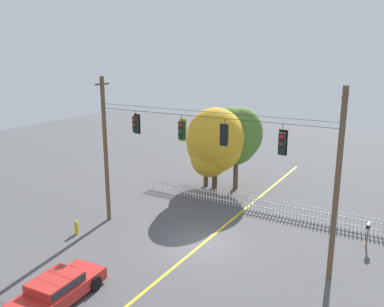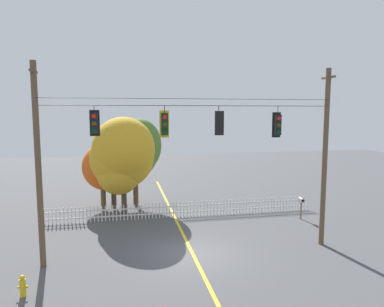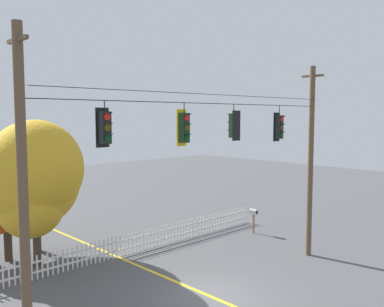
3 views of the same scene
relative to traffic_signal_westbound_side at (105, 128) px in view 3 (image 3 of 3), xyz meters
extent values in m
plane|color=#4C4C4F|center=(4.37, -0.01, -6.29)|extent=(80.00, 80.00, 0.00)
cube|color=gold|center=(4.37, -0.01, -6.29)|extent=(0.16, 36.00, 0.01)
cylinder|color=brown|center=(-2.38, -0.01, -1.84)|extent=(0.26, 0.26, 8.90)
cylinder|color=brown|center=(11.11, -0.01, -1.84)|extent=(0.26, 0.26, 8.90)
cube|color=brown|center=(-2.38, -0.01, 2.16)|extent=(0.10, 1.10, 0.10)
cube|color=brown|center=(11.11, -0.01, 2.16)|extent=(0.10, 1.10, 0.10)
cylinder|color=black|center=(4.37, -0.01, 0.76)|extent=(13.30, 0.02, 0.02)
cylinder|color=black|center=(4.37, -0.26, 1.06)|extent=(13.30, 0.02, 0.02)
cylinder|color=black|center=(0.00, -0.01, 0.61)|extent=(0.03, 0.03, 0.31)
cube|color=black|center=(0.00, 0.12, 0.00)|extent=(0.43, 0.02, 1.14)
cube|color=black|center=(0.00, -0.01, 0.00)|extent=(0.30, 0.24, 0.92)
cylinder|color=red|center=(0.00, -0.14, 0.30)|extent=(0.20, 0.03, 0.20)
cube|color=black|center=(0.00, -0.19, 0.42)|extent=(0.22, 0.12, 0.06)
cylinder|color=#463B09|center=(0.00, -0.14, 0.00)|extent=(0.20, 0.03, 0.20)
cube|color=black|center=(0.00, -0.19, 0.11)|extent=(0.22, 0.12, 0.06)
cylinder|color=#073513|center=(0.00, -0.14, -0.31)|extent=(0.20, 0.03, 0.20)
cube|color=black|center=(0.00, -0.19, -0.20)|extent=(0.22, 0.12, 0.06)
cylinder|color=black|center=(3.06, -0.01, 0.60)|extent=(0.03, 0.03, 0.34)
cube|color=yellow|center=(3.06, 0.12, -0.07)|extent=(0.43, 0.02, 1.23)
cube|color=black|center=(3.06, -0.01, -0.07)|extent=(0.30, 0.24, 0.99)
cylinder|color=red|center=(3.06, -0.14, 0.26)|extent=(0.20, 0.03, 0.20)
cube|color=black|center=(3.06, -0.19, 0.38)|extent=(0.22, 0.12, 0.06)
cylinder|color=#463B09|center=(3.06, -0.14, -0.07)|extent=(0.20, 0.03, 0.20)
cube|color=black|center=(3.06, -0.19, 0.05)|extent=(0.22, 0.12, 0.06)
cylinder|color=#073513|center=(3.06, -0.14, -0.40)|extent=(0.20, 0.03, 0.20)
cube|color=black|center=(3.06, -0.19, -0.28)|extent=(0.22, 0.12, 0.06)
cylinder|color=black|center=(5.59, -0.01, 0.59)|extent=(0.03, 0.03, 0.35)
cube|color=black|center=(5.59, -0.14, -0.03)|extent=(0.43, 0.02, 1.12)
cube|color=black|center=(5.59, -0.01, -0.03)|extent=(0.30, 0.24, 0.90)
cylinder|color=red|center=(5.59, 0.13, 0.27)|extent=(0.20, 0.03, 0.20)
cube|color=black|center=(5.59, 0.17, 0.38)|extent=(0.22, 0.12, 0.06)
cylinder|color=#463B09|center=(5.59, 0.13, -0.03)|extent=(0.20, 0.03, 0.20)
cube|color=black|center=(5.59, 0.17, 0.08)|extent=(0.22, 0.12, 0.06)
cylinder|color=#073513|center=(5.59, 0.13, -0.34)|extent=(0.20, 0.03, 0.20)
cube|color=black|center=(5.59, 0.17, -0.22)|extent=(0.22, 0.12, 0.06)
cylinder|color=black|center=(8.52, -0.01, 0.56)|extent=(0.03, 0.03, 0.41)
cube|color=black|center=(8.52, 0.12, -0.14)|extent=(0.43, 0.02, 1.22)
cube|color=black|center=(8.52, -0.01, -0.14)|extent=(0.30, 0.24, 0.98)
cylinder|color=red|center=(8.52, -0.14, 0.19)|extent=(0.20, 0.03, 0.20)
cube|color=black|center=(8.52, -0.19, 0.30)|extent=(0.22, 0.12, 0.06)
cylinder|color=#463B09|center=(8.52, -0.14, -0.14)|extent=(0.20, 0.03, 0.20)
cube|color=black|center=(8.52, -0.19, -0.03)|extent=(0.22, 0.12, 0.06)
cylinder|color=#073513|center=(8.52, -0.14, -0.47)|extent=(0.20, 0.03, 0.20)
cube|color=black|center=(8.52, -0.19, -0.36)|extent=(0.22, 0.12, 0.06)
cube|color=white|center=(-0.87, 6.01, -5.80)|extent=(0.06, 0.04, 1.00)
cube|color=white|center=(-0.64, 6.01, -5.80)|extent=(0.06, 0.04, 1.00)
cube|color=white|center=(-0.42, 6.01, -5.80)|extent=(0.06, 0.04, 1.00)
cube|color=white|center=(-0.20, 6.01, -5.80)|extent=(0.06, 0.04, 1.00)
cube|color=white|center=(0.03, 6.01, -5.80)|extent=(0.06, 0.04, 1.00)
cube|color=white|center=(0.25, 6.01, -5.80)|extent=(0.06, 0.04, 1.00)
cube|color=white|center=(0.48, 6.01, -5.80)|extent=(0.06, 0.04, 1.00)
cube|color=white|center=(0.70, 6.01, -5.80)|extent=(0.06, 0.04, 1.00)
cube|color=white|center=(0.92, 6.01, -5.80)|extent=(0.06, 0.04, 1.00)
cube|color=white|center=(1.15, 6.01, -5.80)|extent=(0.06, 0.04, 1.00)
cube|color=white|center=(1.37, 6.01, -5.80)|extent=(0.06, 0.04, 1.00)
cube|color=white|center=(1.60, 6.01, -5.80)|extent=(0.06, 0.04, 1.00)
cube|color=white|center=(1.82, 6.01, -5.80)|extent=(0.06, 0.04, 1.00)
cube|color=white|center=(2.04, 6.01, -5.80)|extent=(0.06, 0.04, 1.00)
cube|color=white|center=(2.27, 6.01, -5.80)|extent=(0.06, 0.04, 1.00)
cube|color=white|center=(2.49, 6.01, -5.80)|extent=(0.06, 0.04, 1.00)
cube|color=white|center=(2.72, 6.01, -5.80)|extent=(0.06, 0.04, 1.00)
cube|color=white|center=(2.94, 6.01, -5.80)|extent=(0.06, 0.04, 1.00)
cube|color=white|center=(3.16, 6.01, -5.80)|extent=(0.06, 0.04, 1.00)
cube|color=white|center=(3.39, 6.01, -5.80)|extent=(0.06, 0.04, 1.00)
cube|color=white|center=(3.61, 6.01, -5.80)|extent=(0.06, 0.04, 1.00)
cube|color=white|center=(3.84, 6.01, -5.80)|extent=(0.06, 0.04, 1.00)
cube|color=white|center=(4.06, 6.01, -5.80)|extent=(0.06, 0.04, 1.00)
cube|color=white|center=(4.28, 6.01, -5.80)|extent=(0.06, 0.04, 1.00)
cube|color=white|center=(4.51, 6.01, -5.80)|extent=(0.06, 0.04, 1.00)
cube|color=white|center=(4.73, 6.01, -5.80)|extent=(0.06, 0.04, 1.00)
cube|color=white|center=(4.96, 6.01, -5.80)|extent=(0.06, 0.04, 1.00)
cube|color=white|center=(5.18, 6.01, -5.80)|extent=(0.06, 0.04, 1.00)
cube|color=white|center=(5.40, 6.01, -5.80)|extent=(0.06, 0.04, 1.00)
cube|color=white|center=(5.63, 6.01, -5.80)|extent=(0.06, 0.04, 1.00)
cube|color=white|center=(5.85, 6.01, -5.80)|extent=(0.06, 0.04, 1.00)
cube|color=white|center=(6.08, 6.01, -5.80)|extent=(0.06, 0.04, 1.00)
cube|color=white|center=(6.30, 6.01, -5.80)|extent=(0.06, 0.04, 1.00)
cube|color=white|center=(6.52, 6.01, -5.80)|extent=(0.06, 0.04, 1.00)
cube|color=white|center=(6.75, 6.01, -5.80)|extent=(0.06, 0.04, 1.00)
cube|color=white|center=(6.97, 6.01, -5.80)|extent=(0.06, 0.04, 1.00)
cube|color=white|center=(7.20, 6.01, -5.80)|extent=(0.06, 0.04, 1.00)
cube|color=white|center=(7.42, 6.01, -5.80)|extent=(0.06, 0.04, 1.00)
cube|color=white|center=(7.64, 6.01, -5.80)|extent=(0.06, 0.04, 1.00)
cube|color=white|center=(7.87, 6.01, -5.80)|extent=(0.06, 0.04, 1.00)
cube|color=white|center=(8.09, 6.01, -5.80)|extent=(0.06, 0.04, 1.00)
cube|color=white|center=(8.32, 6.01, -5.80)|extent=(0.06, 0.04, 1.00)
cube|color=white|center=(8.54, 6.01, -5.80)|extent=(0.06, 0.04, 1.00)
cube|color=white|center=(8.76, 6.01, -5.80)|extent=(0.06, 0.04, 1.00)
cube|color=white|center=(8.99, 6.01, -5.80)|extent=(0.06, 0.04, 1.00)
cube|color=white|center=(9.21, 6.01, -5.80)|extent=(0.06, 0.04, 1.00)
cube|color=white|center=(9.44, 6.01, -5.80)|extent=(0.06, 0.04, 1.00)
cube|color=white|center=(9.66, 6.01, -5.80)|extent=(0.06, 0.04, 1.00)
cube|color=white|center=(9.88, 6.01, -5.80)|extent=(0.06, 0.04, 1.00)
cube|color=white|center=(10.11, 6.01, -5.80)|extent=(0.06, 0.04, 1.00)
cube|color=white|center=(10.33, 6.01, -5.80)|extent=(0.06, 0.04, 1.00)
cube|color=white|center=(10.56, 6.01, -5.80)|extent=(0.06, 0.04, 1.00)
cube|color=white|center=(10.78, 6.01, -5.80)|extent=(0.06, 0.04, 1.00)
cube|color=white|center=(11.00, 6.01, -5.80)|extent=(0.06, 0.04, 1.00)
cube|color=white|center=(11.23, 6.01, -5.80)|extent=(0.06, 0.04, 1.00)
cube|color=white|center=(11.45, 6.01, -5.80)|extent=(0.06, 0.04, 1.00)
cube|color=white|center=(11.68, 6.01, -5.80)|extent=(0.06, 0.04, 1.00)
cube|color=white|center=(11.90, 6.01, -5.80)|extent=(0.06, 0.04, 1.00)
cube|color=white|center=(12.12, 6.01, -5.80)|extent=(0.06, 0.04, 1.00)
cube|color=white|center=(12.35, 6.01, -5.80)|extent=(0.06, 0.04, 1.00)
cube|color=white|center=(12.57, 6.01, -5.80)|extent=(0.06, 0.04, 1.00)
cube|color=white|center=(12.80, 6.01, -5.80)|extent=(0.06, 0.04, 1.00)
cube|color=white|center=(13.02, 6.01, -5.80)|extent=(0.06, 0.04, 1.00)
cube|color=white|center=(13.24, 6.01, -5.80)|extent=(0.06, 0.04, 1.00)
cube|color=white|center=(13.47, 6.01, -5.80)|extent=(0.06, 0.04, 1.00)
cube|color=white|center=(13.69, 6.01, -5.80)|extent=(0.06, 0.04, 1.00)
cube|color=white|center=(5.07, 6.04, -5.99)|extent=(17.25, 0.03, 0.08)
cube|color=white|center=(5.07, 6.04, -5.58)|extent=(17.25, 0.03, 0.08)
cylinder|color=#473828|center=(0.47, 9.07, -5.13)|extent=(0.36, 0.36, 2.33)
ellipsoid|color=gold|center=(0.36, 9.27, -2.80)|extent=(2.98, 2.69, 4.04)
ellipsoid|color=gold|center=(0.83, 9.54, -2.62)|extent=(4.01, 3.41, 3.20)
cylinder|color=#473828|center=(1.18, 7.57, -5.28)|extent=(0.35, 0.35, 2.02)
ellipsoid|color=gold|center=(0.87, 7.37, -3.50)|extent=(2.85, 2.77, 2.87)
ellipsoid|color=gold|center=(1.10, 7.63, -2.53)|extent=(4.20, 3.56, 4.13)
ellipsoid|color=gold|center=(1.23, 7.56, -1.97)|extent=(4.12, 4.07, 4.28)
cylinder|color=brown|center=(2.02, 9.50, -4.87)|extent=(0.37, 0.37, 2.86)
ellipsoid|color=#4C752D|center=(1.70, 9.54, -2.20)|extent=(4.08, 3.42, 4.45)
ellipsoid|color=#4C752D|center=(2.42, 9.66, -1.91)|extent=(3.04, 2.86, 3.87)
cube|color=brown|center=(12.19, 4.12, -5.76)|extent=(0.08, 0.08, 1.08)
cube|color=#99999E|center=(12.19, 4.12, -5.11)|extent=(0.22, 0.44, 0.20)
cylinder|color=#99999E|center=(12.19, 4.12, -5.01)|extent=(0.22, 0.44, 0.22)
cube|color=red|center=(12.32, 4.02, -5.00)|extent=(0.02, 0.08, 0.12)
camera|label=1|loc=(14.12, -17.84, 3.89)|focal=37.71mm
camera|label=2|loc=(1.21, -15.81, 0.47)|focal=32.80mm
camera|label=3|loc=(-6.51, -10.38, 0.34)|focal=39.57mm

